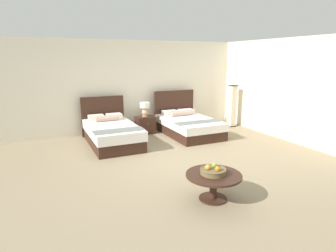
% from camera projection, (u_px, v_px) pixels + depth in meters
% --- Properties ---
extents(ground_plane, '(10.15, 9.69, 0.02)m').
position_uv_depth(ground_plane, '(183.00, 160.00, 6.31)').
color(ground_plane, gray).
extents(wall_back, '(10.15, 0.12, 2.67)m').
position_uv_depth(wall_back, '(137.00, 86.00, 8.70)').
color(wall_back, beige).
rests_on(wall_back, ground).
extents(wall_side_right, '(0.12, 5.29, 2.67)m').
position_uv_depth(wall_side_right, '(286.00, 90.00, 7.69)').
color(wall_side_right, beige).
rests_on(wall_side_right, ground).
extents(bed_near_window, '(1.20, 2.10, 1.12)m').
position_uv_depth(bed_near_window, '(112.00, 133.00, 7.42)').
color(bed_near_window, '#371F16').
rests_on(bed_near_window, ground).
extents(bed_near_corner, '(1.33, 2.05, 1.18)m').
position_uv_depth(bed_near_corner, '(188.00, 125.00, 8.34)').
color(bed_near_corner, '#371F16').
rests_on(bed_near_corner, ground).
extents(nightstand, '(0.53, 0.44, 0.50)m').
position_uv_depth(nightstand, '(145.00, 125.00, 8.47)').
color(nightstand, '#371F16').
rests_on(nightstand, ground).
extents(table_lamp, '(0.28, 0.28, 0.41)m').
position_uv_depth(table_lamp, '(145.00, 108.00, 8.38)').
color(table_lamp, '#D4A886').
rests_on(table_lamp, nightstand).
extents(coffee_table, '(0.86, 0.86, 0.42)m').
position_uv_depth(coffee_table, '(214.00, 180.00, 4.47)').
color(coffee_table, '#371F16').
rests_on(coffee_table, ground).
extents(fruit_bowl, '(0.41, 0.41, 0.16)m').
position_uv_depth(fruit_bowl, '(213.00, 171.00, 4.44)').
color(fruit_bowl, brown).
rests_on(fruit_bowl, coffee_table).
extents(floor_lamp_corner, '(0.23, 0.23, 1.33)m').
position_uv_depth(floor_lamp_corner, '(232.00, 106.00, 9.23)').
color(floor_lamp_corner, '#31291E').
rests_on(floor_lamp_corner, ground).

